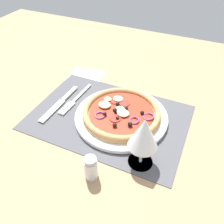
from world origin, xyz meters
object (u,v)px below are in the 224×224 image
(knife, at_px, (59,103))
(pepper_shaker, at_px, (91,168))
(wine_glass, at_px, (144,135))
(napkin, at_px, (85,77))
(plate, at_px, (121,117))
(pizza, at_px, (121,112))
(fork, at_px, (75,100))

(knife, bearing_deg, pepper_shaker, 49.85)
(wine_glass, distance_m, napkin, 0.45)
(plate, xyz_separation_m, napkin, (0.22, -0.16, -0.01))
(plate, height_order, napkin, plate)
(plate, relative_size, wine_glass, 1.89)
(plate, relative_size, pizza, 1.19)
(wine_glass, bearing_deg, napkin, -41.78)
(pizza, distance_m, knife, 0.21)
(pizza, xyz_separation_m, knife, (0.21, 0.02, -0.02))
(fork, xyz_separation_m, knife, (0.04, 0.04, 0.00))
(plate, distance_m, napkin, 0.27)
(pizza, distance_m, fork, 0.18)
(pizza, xyz_separation_m, pepper_shaker, (-0.01, 0.22, 0.01))
(knife, height_order, wine_glass, wine_glass)
(plate, height_order, pizza, pizza)
(fork, relative_size, pepper_shaker, 2.69)
(fork, distance_m, knife, 0.05)
(napkin, distance_m, pepper_shaker, 0.44)
(pizza, height_order, knife, pizza)
(knife, bearing_deg, fork, 136.61)
(wine_glass, bearing_deg, pepper_shaker, 43.26)
(plate, relative_size, knife, 1.41)
(pizza, xyz_separation_m, fork, (0.17, -0.01, -0.02))
(fork, bearing_deg, wine_glass, 65.50)
(fork, distance_m, napkin, 0.15)
(napkin, bearing_deg, plate, 143.57)
(pizza, relative_size, napkin, 1.81)
(wine_glass, height_order, napkin, wine_glass)
(wine_glass, bearing_deg, knife, -18.72)
(plate, xyz_separation_m, pizza, (0.00, -0.00, 0.02))
(knife, distance_m, napkin, 0.18)
(fork, height_order, pepper_shaker, pepper_shaker)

